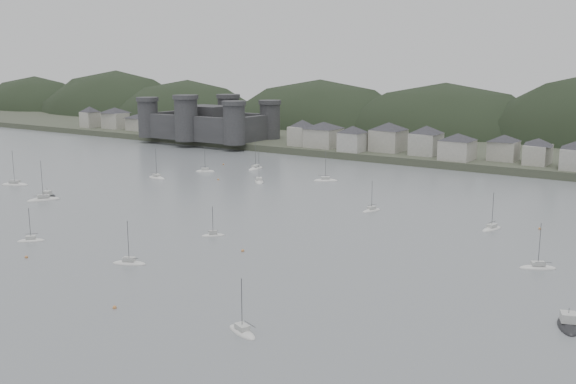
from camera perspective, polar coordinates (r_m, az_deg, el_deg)
The scene contains 9 objects.
ground at distance 126.51m, azimuth -19.72°, elevation -8.20°, with size 900.00×900.00×0.00m, color slate.
far_shore_land at distance 378.78m, azimuth 19.17°, elevation 4.74°, with size 900.00×250.00×3.00m, color #383D2D.
forested_ridge at distance 354.61m, azimuth 18.69°, elevation 2.27°, with size 851.55×103.94×102.57m.
castle at distance 331.98m, azimuth -6.98°, elevation 6.08°, with size 66.00×43.00×20.00m.
waterfront_town at distance 258.53m, azimuth 23.48°, elevation 3.23°, with size 451.48×28.46×12.92m.
moored_fleet at distance 179.25m, azimuth -5.27°, elevation -1.84°, with size 204.48×141.33×13.61m.
motor_launch_near at distance 113.36m, azimuth 23.16°, elevation -10.60°, with size 5.51×8.68×3.95m.
motor_launch_far at distance 211.97m, azimuth -20.19°, elevation -0.41°, with size 5.47×7.99×3.81m.
mooring_buoys at distance 166.05m, azimuth -5.34°, elevation -2.91°, with size 153.05×131.18×0.70m.
Camera 1 is at (98.03, -68.75, 40.84)m, focal length 40.86 mm.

